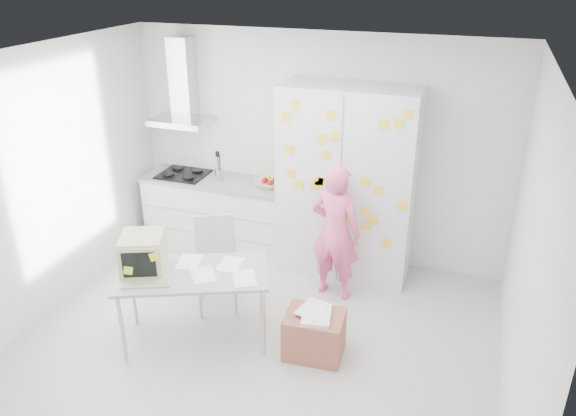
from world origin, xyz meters
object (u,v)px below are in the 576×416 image
(chair, at_px, (216,257))
(cardboard_box, at_px, (314,334))
(person, at_px, (335,232))
(desk, at_px, (161,263))

(chair, bearing_deg, cardboard_box, -47.35)
(cardboard_box, bearing_deg, person, 95.20)
(person, distance_m, chair, 1.28)
(person, distance_m, cardboard_box, 1.19)
(chair, relative_size, cardboard_box, 1.76)
(desk, xyz_separation_m, chair, (0.20, 0.71, -0.28))
(person, relative_size, cardboard_box, 2.71)
(person, xyz_separation_m, chair, (-1.13, -0.58, -0.20))
(desk, bearing_deg, cardboard_box, -13.94)
(person, height_order, chair, person)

